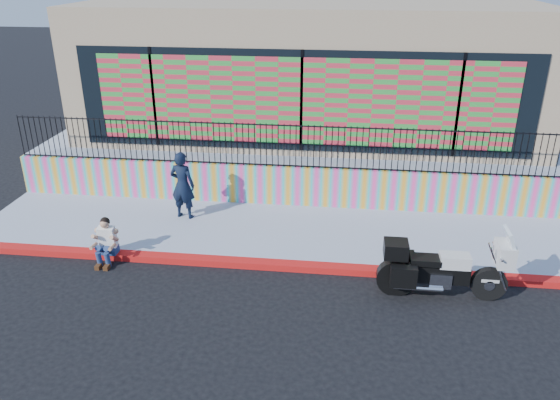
# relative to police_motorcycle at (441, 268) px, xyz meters

# --- Properties ---
(ground) EXTENTS (90.00, 90.00, 0.00)m
(ground) POSITION_rel_police_motorcycle_xyz_m (-3.30, 0.71, -0.68)
(ground) COLOR black
(ground) RESTS_ON ground
(red_curb) EXTENTS (16.00, 0.30, 0.15)m
(red_curb) POSITION_rel_police_motorcycle_xyz_m (-3.30, 0.71, -0.60)
(red_curb) COLOR #B30C16
(red_curb) RESTS_ON ground
(sidewalk) EXTENTS (16.00, 3.00, 0.15)m
(sidewalk) POSITION_rel_police_motorcycle_xyz_m (-3.30, 2.36, -0.60)
(sidewalk) COLOR #96A0B4
(sidewalk) RESTS_ON ground
(mural_wall) EXTENTS (16.00, 0.20, 1.10)m
(mural_wall) POSITION_rel_police_motorcycle_xyz_m (-3.30, 3.96, 0.02)
(mural_wall) COLOR #FF439B
(mural_wall) RESTS_ON sidewalk
(metal_fence) EXTENTS (15.80, 0.04, 1.20)m
(metal_fence) POSITION_rel_police_motorcycle_xyz_m (-3.30, 3.96, 1.17)
(metal_fence) COLOR black
(metal_fence) RESTS_ON mural_wall
(elevated_platform) EXTENTS (16.00, 10.00, 1.25)m
(elevated_platform) POSITION_rel_police_motorcycle_xyz_m (-3.30, 9.06, -0.05)
(elevated_platform) COLOR #96A0B4
(elevated_platform) RESTS_ON ground
(storefront_building) EXTENTS (14.00, 8.06, 4.00)m
(storefront_building) POSITION_rel_police_motorcycle_xyz_m (-3.30, 8.84, 2.57)
(storefront_building) COLOR tan
(storefront_building) RESTS_ON elevated_platform
(police_motorcycle) EXTENTS (2.59, 0.86, 1.62)m
(police_motorcycle) POSITION_rel_police_motorcycle_xyz_m (0.00, 0.00, 0.00)
(police_motorcycle) COLOR black
(police_motorcycle) RESTS_ON ground
(police_officer) EXTENTS (0.73, 0.55, 1.81)m
(police_officer) POSITION_rel_police_motorcycle_xyz_m (-6.21, 2.79, 0.38)
(police_officer) COLOR black
(police_officer) RESTS_ON sidewalk
(seated_man) EXTENTS (0.54, 0.71, 1.06)m
(seated_man) POSITION_rel_police_motorcycle_xyz_m (-7.39, 0.48, -0.23)
(seated_man) COLOR navy
(seated_man) RESTS_ON ground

